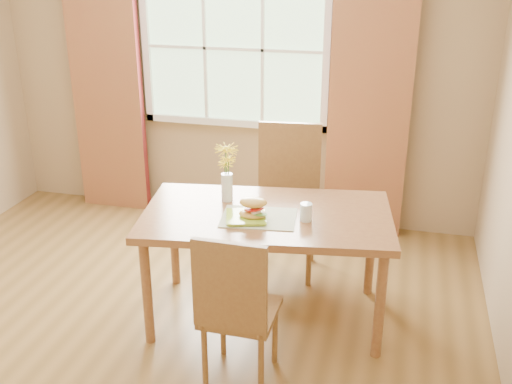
{
  "coord_description": "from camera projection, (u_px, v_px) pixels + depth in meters",
  "views": [
    {
      "loc": [
        1.43,
        -2.98,
        2.28
      ],
      "look_at": [
        0.6,
        0.27,
        0.91
      ],
      "focal_mm": 42.0,
      "sensor_mm": 36.0,
      "label": 1
    }
  ],
  "objects": [
    {
      "name": "curtain_left",
      "position": [
        107.0,
        91.0,
        5.31
      ],
      "size": [
        0.65,
        0.08,
        2.2
      ],
      "primitive_type": "cube",
      "color": "maroon",
      "rests_on": "room"
    },
    {
      "name": "chair_far",
      "position": [
        288.0,
        192.0,
        4.42
      ],
      "size": [
        0.51,
        0.51,
        1.11
      ],
      "rotation": [
        0.0,
        0.0,
        0.1
      ],
      "color": "brown",
      "rests_on": "room"
    },
    {
      "name": "curtain_right",
      "position": [
        369.0,
        107.0,
        4.78
      ],
      "size": [
        0.65,
        0.08,
        2.2
      ],
      "primitive_type": "cube",
      "color": "maroon",
      "rests_on": "room"
    },
    {
      "name": "placemat",
      "position": [
        259.0,
        218.0,
        3.65
      ],
      "size": [
        0.49,
        0.38,
        0.01
      ],
      "primitive_type": "cube",
      "rotation": [
        0.0,
        0.0,
        0.13
      ],
      "color": "beige",
      "rests_on": "dining_table"
    },
    {
      "name": "chair_near",
      "position": [
        236.0,
        305.0,
        3.18
      ],
      "size": [
        0.4,
        0.4,
        0.95
      ],
      "rotation": [
        0.0,
        0.0,
        -0.02
      ],
      "color": "brown",
      "rests_on": "room"
    },
    {
      "name": "room",
      "position": [
        141.0,
        127.0,
        3.36
      ],
      "size": [
        4.24,
        3.84,
        2.74
      ],
      "color": "brown",
      "rests_on": "ground"
    },
    {
      "name": "water_glass",
      "position": [
        306.0,
        213.0,
        3.6
      ],
      "size": [
        0.07,
        0.07,
        0.11
      ],
      "color": "silver",
      "rests_on": "dining_table"
    },
    {
      "name": "flower_vase",
      "position": [
        227.0,
        167.0,
        3.82
      ],
      "size": [
        0.15,
        0.15,
        0.38
      ],
      "color": "silver",
      "rests_on": "dining_table"
    },
    {
      "name": "croissant_sandwich",
      "position": [
        253.0,
        208.0,
        3.59
      ],
      "size": [
        0.19,
        0.14,
        0.13
      ],
      "rotation": [
        0.0,
        0.0,
        0.12
      ],
      "color": "gold",
      "rests_on": "plate"
    },
    {
      "name": "window",
      "position": [
        234.0,
        49.0,
        4.98
      ],
      "size": [
        1.62,
        0.06,
        1.32
      ],
      "color": "#9BC293",
      "rests_on": "room"
    },
    {
      "name": "plate",
      "position": [
        246.0,
        218.0,
        3.62
      ],
      "size": [
        0.3,
        0.3,
        0.01
      ],
      "primitive_type": "cube",
      "rotation": [
        0.0,
        0.0,
        0.29
      ],
      "color": "#97BC2F",
      "rests_on": "placemat"
    },
    {
      "name": "dining_table",
      "position": [
        267.0,
        224.0,
        3.75
      ],
      "size": [
        1.65,
        1.08,
        0.75
      ],
      "rotation": [
        0.0,
        0.0,
        0.15
      ],
      "color": "brown",
      "rests_on": "room"
    }
  ]
}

